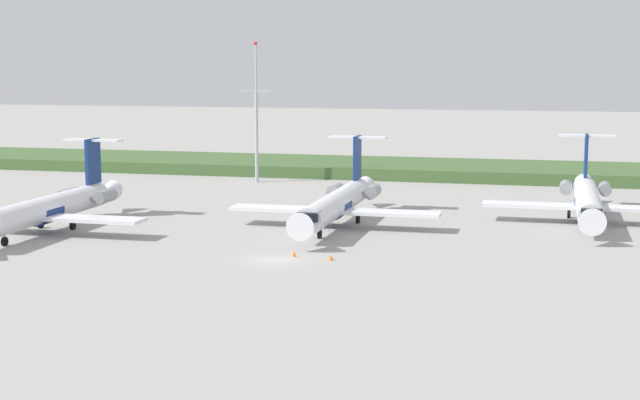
{
  "coord_description": "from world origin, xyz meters",
  "views": [
    {
      "loc": [
        24.18,
        -79.19,
        17.52
      ],
      "look_at": [
        0.0,
        17.47,
        3.0
      ],
      "focal_mm": 52.81,
      "sensor_mm": 36.0,
      "label": 1
    }
  ],
  "objects_px": {
    "regional_jet_second": "(338,202)",
    "safety_cone_mid_marker": "(331,257)",
    "regional_jet_nearest": "(47,208)",
    "antenna_mast": "(256,124)",
    "safety_cone_front_marker": "(294,253)",
    "regional_jet_third": "(587,199)"
  },
  "relations": [
    {
      "from": "regional_jet_second",
      "to": "safety_cone_mid_marker",
      "type": "bearing_deg",
      "value": -78.9
    },
    {
      "from": "regional_jet_second",
      "to": "regional_jet_third",
      "type": "height_order",
      "value": "same"
    },
    {
      "from": "regional_jet_third",
      "to": "safety_cone_front_marker",
      "type": "bearing_deg",
      "value": -135.03
    },
    {
      "from": "regional_jet_nearest",
      "to": "regional_jet_third",
      "type": "xyz_separation_m",
      "value": [
        55.06,
        20.57,
        0.0
      ]
    },
    {
      "from": "regional_jet_second",
      "to": "antenna_mast",
      "type": "bearing_deg",
      "value": 120.68
    },
    {
      "from": "regional_jet_third",
      "to": "safety_cone_mid_marker",
      "type": "distance_m",
      "value": 35.73
    },
    {
      "from": "regional_jet_nearest",
      "to": "antenna_mast",
      "type": "distance_m",
      "value": 46.41
    },
    {
      "from": "antenna_mast",
      "to": "safety_cone_mid_marker",
      "type": "height_order",
      "value": "antenna_mast"
    },
    {
      "from": "antenna_mast",
      "to": "safety_cone_front_marker",
      "type": "relative_size",
      "value": 37.56
    },
    {
      "from": "antenna_mast",
      "to": "safety_cone_mid_marker",
      "type": "bearing_deg",
      "value": -65.5
    },
    {
      "from": "regional_jet_nearest",
      "to": "safety_cone_front_marker",
      "type": "xyz_separation_m",
      "value": [
        28.48,
        -5.99,
        -2.26
      ]
    },
    {
      "from": "regional_jet_second",
      "to": "safety_cone_mid_marker",
      "type": "xyz_separation_m",
      "value": [
        3.53,
        -18.02,
        -2.26
      ]
    },
    {
      "from": "regional_jet_nearest",
      "to": "safety_cone_mid_marker",
      "type": "height_order",
      "value": "regional_jet_nearest"
    },
    {
      "from": "regional_jet_second",
      "to": "safety_cone_mid_marker",
      "type": "height_order",
      "value": "regional_jet_second"
    },
    {
      "from": "regional_jet_nearest",
      "to": "antenna_mast",
      "type": "xyz_separation_m",
      "value": [
        8.45,
        45.22,
        6.08
      ]
    },
    {
      "from": "regional_jet_nearest",
      "to": "safety_cone_mid_marker",
      "type": "distance_m",
      "value": 32.9
    },
    {
      "from": "safety_cone_front_marker",
      "to": "regional_jet_third",
      "type": "bearing_deg",
      "value": 44.97
    },
    {
      "from": "regional_jet_second",
      "to": "antenna_mast",
      "type": "height_order",
      "value": "antenna_mast"
    },
    {
      "from": "regional_jet_nearest",
      "to": "safety_cone_mid_marker",
      "type": "relative_size",
      "value": 56.36
    },
    {
      "from": "regional_jet_second",
      "to": "regional_jet_third",
      "type": "xyz_separation_m",
      "value": [
        26.47,
        9.28,
        0.0
      ]
    },
    {
      "from": "regional_jet_third",
      "to": "regional_jet_second",
      "type": "bearing_deg",
      "value": -160.67
    },
    {
      "from": "antenna_mast",
      "to": "safety_cone_mid_marker",
      "type": "xyz_separation_m",
      "value": [
        23.68,
        -51.96,
        -8.34
      ]
    }
  ]
}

